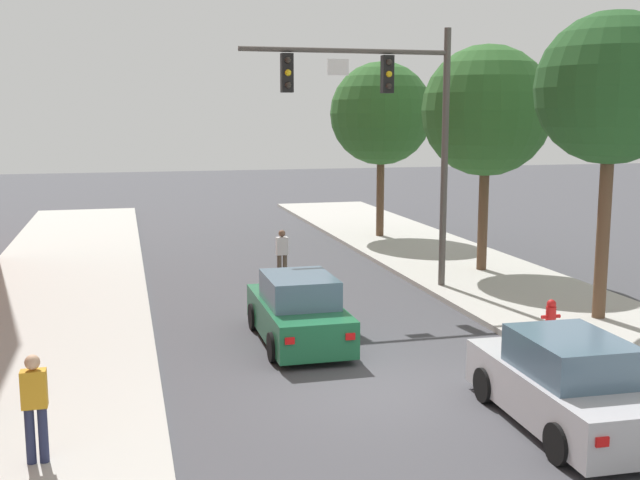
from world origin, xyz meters
name	(u,v)px	position (x,y,z in m)	size (l,w,h in m)	color
ground_plane	(378,391)	(0.00, 0.00, 0.00)	(120.00, 120.00, 0.00)	#424247
sidewalk_left	(14,420)	(-6.50, 0.00, 0.07)	(5.00, 60.00, 0.15)	#B2AFA8
traffic_signal_mast	(390,110)	(2.89, 7.72, 5.32)	(6.13, 0.38, 7.50)	#514C47
car_lead_green	(298,312)	(-0.77, 3.49, 0.72)	(1.85, 4.25, 1.60)	#1E663D
car_following_silver	(565,385)	(2.49, -2.39, 0.72)	(1.93, 4.28, 1.60)	#B7B7BC
pedestrian_sidewalk_left_walker	(35,403)	(-5.92, -1.98, 1.06)	(0.36, 0.22, 1.64)	#232847
pedestrian_crossing_road	(282,253)	(0.20, 10.08, 0.91)	(0.36, 0.22, 1.64)	brown
fire_hydrant	(551,314)	(5.19, 2.57, 0.51)	(0.48, 0.24, 0.72)	red
street_tree_nearest	(612,89)	(6.93, 3.23, 5.80)	(3.67, 3.67, 7.51)	brown
street_tree_second	(487,111)	(6.82, 9.60, 5.31)	(4.19, 4.19, 7.28)	brown
street_tree_third	(381,114)	(5.90, 17.32, 5.24)	(4.23, 4.23, 7.22)	brown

